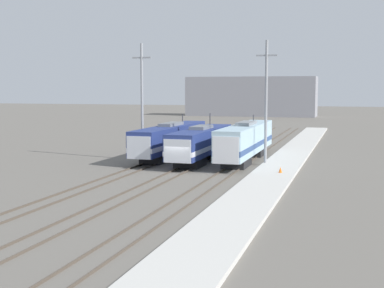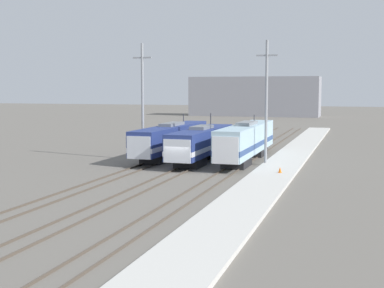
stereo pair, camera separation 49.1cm
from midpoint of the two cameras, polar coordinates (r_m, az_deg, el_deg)
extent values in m
plane|color=#666059|center=(51.32, -1.67, -3.01)|extent=(400.00, 400.00, 0.00)
cube|color=#4C4238|center=(53.21, -7.06, -2.65)|extent=(0.07, 120.00, 0.15)
cube|color=#4C4238|center=(52.64, -5.63, -2.73)|extent=(0.07, 120.00, 0.15)
cube|color=#4C4238|center=(51.54, -2.42, -2.89)|extent=(0.07, 120.00, 0.15)
cube|color=#4C4238|center=(51.09, -0.90, -2.96)|extent=(0.07, 120.00, 0.15)
cube|color=#4C4238|center=(50.24, 2.49, -3.12)|extent=(0.07, 120.00, 0.15)
cube|color=#4C4238|center=(49.91, 4.09, -3.19)|extent=(0.07, 120.00, 0.15)
cube|color=black|center=(58.29, -4.06, -1.48)|extent=(2.35, 4.35, 0.95)
cube|color=black|center=(67.54, -1.07, -0.44)|extent=(2.35, 4.35, 0.95)
cube|color=navy|center=(62.70, -2.46, 0.74)|extent=(2.76, 19.77, 2.71)
cube|color=silver|center=(62.75, -2.46, 0.24)|extent=(2.80, 19.81, 0.49)
cube|color=silver|center=(54.44, -5.56, -0.29)|extent=(2.54, 2.16, 2.30)
cube|color=black|center=(53.47, -5.98, 0.14)|extent=(2.16, 0.08, 0.64)
cube|color=slate|center=(62.58, -2.47, 2.13)|extent=(1.52, 4.94, 0.35)
cylinder|color=#38383D|center=(66.67, -1.23, 2.74)|extent=(0.12, 0.12, 1.21)
cube|color=black|center=(54.70, -0.45, -1.95)|extent=(2.50, 3.65, 0.95)
cube|color=black|center=(62.60, 1.82, -0.95)|extent=(2.50, 3.65, 0.95)
cube|color=navy|center=(58.44, 0.76, 0.33)|extent=(2.95, 16.60, 2.65)
cube|color=silver|center=(58.49, 0.76, -0.18)|extent=(2.99, 16.64, 0.48)
cube|color=silver|center=(51.50, -1.50, -0.65)|extent=(2.71, 2.15, 2.25)
cube|color=black|center=(50.51, -1.86, -0.22)|extent=(2.30, 0.08, 0.63)
cube|color=slate|center=(58.31, 0.77, 1.80)|extent=(1.62, 4.15, 0.35)
cylinder|color=#38383D|center=(61.78, 1.71, 2.59)|extent=(0.12, 0.12, 1.56)
cube|color=#232326|center=(54.86, 4.53, -1.94)|extent=(2.35, 4.32, 0.95)
cube|color=#232326|center=(64.41, 6.40, -0.79)|extent=(2.35, 4.32, 0.95)
cube|color=#9EBCCC|center=(59.41, 5.56, 0.59)|extent=(2.77, 19.62, 3.04)
cube|color=navy|center=(59.47, 5.55, 0.00)|extent=(2.81, 19.66, 0.55)
cube|color=silver|center=(50.81, 3.59, -0.56)|extent=(2.55, 2.09, 2.58)
cube|color=black|center=(49.82, 3.33, -0.03)|extent=(2.17, 0.08, 0.72)
cube|color=gray|center=(59.27, 5.57, 2.22)|extent=(1.52, 4.91, 0.35)
cylinder|color=#38383D|center=(63.49, 6.34, 2.71)|extent=(0.12, 0.12, 0.92)
cylinder|color=gray|center=(59.52, -5.59, 4.44)|extent=(0.29, 0.29, 12.90)
cube|color=gray|center=(59.60, -5.63, 9.15)|extent=(2.19, 0.16, 0.16)
cylinder|color=gray|center=(55.73, 7.65, 4.31)|extent=(0.29, 0.29, 12.90)
cube|color=gray|center=(55.81, 7.72, 9.35)|extent=(2.19, 0.16, 0.16)
cube|color=beige|center=(49.22, 8.30, -3.29)|extent=(4.00, 120.00, 0.29)
cone|color=orange|center=(49.69, 9.13, -2.74)|extent=(0.34, 0.34, 0.53)
cube|color=gray|center=(157.51, 6.24, 5.07)|extent=(37.34, 10.16, 11.38)
camera|label=1|loc=(0.25, -90.26, -0.03)|focal=50.00mm
camera|label=2|loc=(0.25, 89.74, 0.03)|focal=50.00mm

